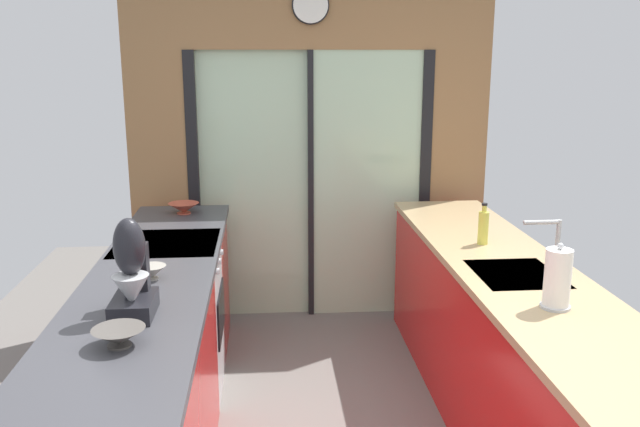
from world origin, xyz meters
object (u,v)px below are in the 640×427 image
mixing_bowl_far (184,208)px  paper_towel_roll (557,279)px  mixing_bowl_near (119,337)px  oven_range (171,318)px  mixing_bowl_mid (152,272)px  stand_mixer (132,278)px  soap_bottle (483,227)px

mixing_bowl_far → paper_towel_roll: bearing=-46.3°
mixing_bowl_near → paper_towel_roll: paper_towel_roll is taller
oven_range → mixing_bowl_near: bearing=-89.2°
mixing_bowl_mid → mixing_bowl_far: (0.00, 1.35, 0.00)m
stand_mixer → soap_bottle: size_ratio=1.77×
mixing_bowl_mid → stand_mixer: bearing=-90.0°
oven_range → mixing_bowl_mid: (0.02, -0.64, 0.50)m
mixing_bowl_far → stand_mixer: bearing=-90.0°
mixing_bowl_far → mixing_bowl_near: bearing=-90.0°
mixing_bowl_near → paper_towel_roll: 1.80m
stand_mixer → paper_towel_roll: (1.78, -0.06, -0.03)m
mixing_bowl_near → mixing_bowl_far: mixing_bowl_far is taller
mixing_bowl_mid → paper_towel_roll: 1.86m
mixing_bowl_near → stand_mixer: size_ratio=0.47×
mixing_bowl_far → paper_towel_roll: paper_towel_roll is taller
mixing_bowl_mid → soap_bottle: size_ratio=0.59×
oven_range → mixing_bowl_near: (0.02, -1.39, 0.50)m
mixing_bowl_near → mixing_bowl_far: (0.00, 2.10, 0.00)m
stand_mixer → mixing_bowl_mid: bearing=90.0°
stand_mixer → paper_towel_roll: bearing=-2.1°
mixing_bowl_mid → stand_mixer: stand_mixer is taller
mixing_bowl_near → soap_bottle: bearing=34.4°
oven_range → paper_towel_roll: paper_towel_roll is taller
mixing_bowl_far → soap_bottle: bearing=-26.4°
mixing_bowl_far → mixing_bowl_mid: bearing=-90.0°
soap_bottle → paper_towel_roll: bearing=-90.0°
mixing_bowl_near → soap_bottle: size_ratio=0.83×
mixing_bowl_far → soap_bottle: size_ratio=0.87×
oven_range → mixing_bowl_mid: 0.81m
mixing_bowl_mid → soap_bottle: (1.78, 0.46, 0.06)m
mixing_bowl_far → paper_towel_roll: 2.58m
mixing_bowl_near → soap_bottle: soap_bottle is taller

